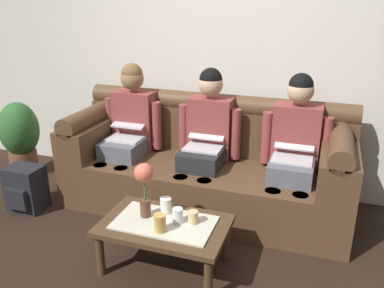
{
  "coord_description": "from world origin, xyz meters",
  "views": [
    {
      "loc": [
        0.94,
        -1.93,
        1.78
      ],
      "look_at": [
        -0.01,
        0.82,
        0.7
      ],
      "focal_mm": 37.32,
      "sensor_mm": 36.0,
      "label": 1
    }
  ],
  "objects": [
    {
      "name": "couch",
      "position": [
        0.0,
        1.17,
        0.37
      ],
      "size": [
        2.44,
        0.88,
        0.96
      ],
      "color": "#513823",
      "rests_on": "ground_plane"
    },
    {
      "name": "flower_vase",
      "position": [
        -0.15,
        0.24,
        0.62
      ],
      "size": [
        0.13,
        0.13,
        0.39
      ],
      "color": "brown",
      "rests_on": "coffee_table"
    },
    {
      "name": "cup_near_right",
      "position": [
        0.02,
        0.1,
        0.42
      ],
      "size": [
        0.08,
        0.08,
        0.12
      ],
      "primitive_type": "cylinder",
      "color": "gold",
      "rests_on": "coffee_table"
    },
    {
      "name": "back_wall_patterned",
      "position": [
        0.0,
        1.7,
        1.45
      ],
      "size": [
        6.0,
        0.12,
        2.9
      ],
      "primitive_type": "cube",
      "color": "silver",
      "rests_on": "ground_plane"
    },
    {
      "name": "cup_far_center",
      "position": [
        0.09,
        0.23,
        0.41
      ],
      "size": [
        0.07,
        0.07,
        0.1
      ],
      "primitive_type": "cylinder",
      "color": "silver",
      "rests_on": "coffee_table"
    },
    {
      "name": "person_right",
      "position": [
        0.74,
        1.17,
        0.66
      ],
      "size": [
        0.56,
        0.67,
        1.22
      ],
      "color": "#595B66",
      "rests_on": "ground_plane"
    },
    {
      "name": "cup_near_left",
      "position": [
        0.19,
        0.26,
        0.4
      ],
      "size": [
        0.07,
        0.07,
        0.09
      ],
      "primitive_type": "cylinder",
      "color": "#DBB77A",
      "rests_on": "coffee_table"
    },
    {
      "name": "person_middle",
      "position": [
        0.0,
        1.17,
        0.66
      ],
      "size": [
        0.56,
        0.67,
        1.22
      ],
      "color": "#232326",
      "rests_on": "ground_plane"
    },
    {
      "name": "coffee_table",
      "position": [
        0.0,
        0.21,
        0.3
      ],
      "size": [
        0.86,
        0.54,
        0.36
      ],
      "color": "#47331E",
      "rests_on": "ground_plane"
    },
    {
      "name": "person_left",
      "position": [
        -0.74,
        1.16,
        0.66
      ],
      "size": [
        0.56,
        0.67,
        1.22
      ],
      "color": "#595B66",
      "rests_on": "ground_plane"
    },
    {
      "name": "cup_far_left",
      "position": [
        -0.04,
        0.33,
        0.41
      ],
      "size": [
        0.08,
        0.08,
        0.11
      ],
      "primitive_type": "cylinder",
      "color": "white",
      "rests_on": "coffee_table"
    },
    {
      "name": "ground_plane",
      "position": [
        0.0,
        0.0,
        0.0
      ],
      "size": [
        14.0,
        14.0,
        0.0
      ],
      "primitive_type": "plane",
      "color": "black"
    },
    {
      "name": "backpack_left",
      "position": [
        -1.46,
        0.55,
        0.2
      ],
      "size": [
        0.3,
        0.27,
        0.4
      ],
      "color": "black",
      "rests_on": "ground_plane"
    },
    {
      "name": "potted_plant",
      "position": [
        -2.01,
        1.15,
        0.43
      ],
      "size": [
        0.4,
        0.4,
        0.78
      ],
      "color": "brown",
      "rests_on": "ground_plane"
    }
  ]
}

